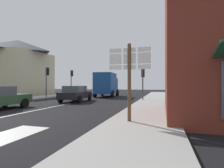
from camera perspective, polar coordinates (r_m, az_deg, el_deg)
The scene contains 12 objects.
ground_plane at distance 17.19m, azimuth -9.57°, elevation -5.47°, with size 80.00×80.00×0.00m, color black.
sidewalk_right at distance 13.51m, azimuth 12.99°, elevation -6.62°, with size 2.83×44.00×0.14m, color #9E9B96.
sidewalk_left at distance 19.56m, azimuth -30.28°, elevation -4.60°, with size 2.83×44.00×0.14m, color #9E9B96.
lane_centre_stripe at distance 13.73m, azimuth -16.94°, elevation -6.78°, with size 0.16×12.00×0.01m, color silver.
lane_turn_arrow at distance 6.54m, azimuth -29.82°, elevation -14.12°, with size 1.20×2.20×0.01m, color silver.
clapboard_house_left at distance 29.84m, azimuth -28.19°, elevation 4.80°, with size 7.84×8.89×8.25m.
sedan_far at distance 16.66m, azimuth -11.72°, elevation -3.02°, with size 2.26×4.34×1.47m.
delivery_truck at distance 22.84m, azimuth -1.83°, elevation -0.03°, with size 2.78×5.14×3.05m.
route_sign_post at distance 6.99m, azimuth 5.68°, elevation 3.26°, with size 1.66×0.14×3.20m.
traffic_light_near_right at distance 17.36m, azimuth 10.04°, elevation 2.40°, with size 0.30×0.49×3.20m.
traffic_light_near_left at distance 21.87m, azimuth -20.38°, elevation 2.60°, with size 0.30×0.49×3.57m.
traffic_light_far_left at distance 26.67m, azimuth -13.01°, elevation 2.31°, with size 0.30×0.49×3.71m.
Camera 1 is at (7.48, -5.40, 1.58)m, focal length 28.08 mm.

